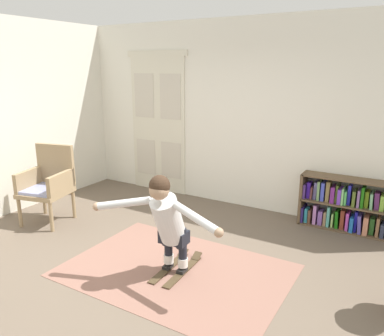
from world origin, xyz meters
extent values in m
plane|color=brown|center=(0.00, 0.00, 0.00)|extent=(7.20, 7.20, 0.00)
cube|color=white|center=(0.00, 2.60, 1.45)|extent=(6.00, 0.10, 2.90)
cube|color=beige|center=(-1.93, 2.54, 1.18)|extent=(0.55, 0.04, 2.35)
cube|color=beige|center=(-1.93, 2.52, 1.69)|extent=(0.41, 0.01, 0.76)
cube|color=beige|center=(-1.93, 2.52, 0.59)|extent=(0.41, 0.01, 0.64)
cube|color=beige|center=(-1.38, 2.54, 1.18)|extent=(0.55, 0.04, 2.35)
cube|color=beige|center=(-1.38, 2.52, 1.69)|extent=(0.41, 0.01, 0.76)
cube|color=beige|center=(-1.38, 2.52, 0.59)|extent=(0.41, 0.01, 0.64)
cube|color=beige|center=(-1.65, 2.54, 2.40)|extent=(1.22, 0.04, 0.10)
cube|color=#895F52|center=(0.18, 0.28, 0.00)|extent=(2.40, 1.67, 0.01)
cube|color=brown|center=(0.99, 2.39, 0.37)|extent=(0.04, 0.30, 0.74)
cube|color=brown|center=(1.66, 2.39, 0.01)|extent=(1.35, 0.30, 0.02)
cube|color=brown|center=(1.66, 2.39, 0.37)|extent=(1.35, 0.30, 0.02)
cube|color=brown|center=(1.66, 2.39, 0.73)|extent=(1.35, 0.30, 0.02)
cube|color=navy|center=(1.02, 2.38, 0.13)|extent=(0.03, 0.24, 0.22)
cube|color=#37AEC6|center=(1.07, 2.37, 0.12)|extent=(0.04, 0.15, 0.20)
cube|color=brown|center=(1.12, 2.37, 0.12)|extent=(0.03, 0.23, 0.20)
cube|color=#C382D2|center=(1.19, 2.40, 0.16)|extent=(0.04, 0.22, 0.28)
cube|color=#8256B2|center=(1.26, 2.38, 0.12)|extent=(0.06, 0.16, 0.20)
cube|color=#977959|center=(1.33, 2.38, 0.12)|extent=(0.04, 0.15, 0.20)
cube|color=#56B1A6|center=(1.37, 2.38, 0.17)|extent=(0.04, 0.17, 0.29)
cube|color=#9EC96E|center=(1.43, 2.39, 0.12)|extent=(0.03, 0.17, 0.19)
cube|color=#196F13|center=(1.48, 2.40, 0.14)|extent=(0.05, 0.19, 0.24)
cube|color=brown|center=(1.56, 2.41, 0.16)|extent=(0.05, 0.20, 0.27)
cube|color=#C549BA|center=(1.62, 2.39, 0.15)|extent=(0.04, 0.21, 0.25)
cube|color=blue|center=(1.68, 2.37, 0.12)|extent=(0.05, 0.23, 0.21)
cube|color=#1F1C9F|center=(1.73, 2.39, 0.17)|extent=(0.03, 0.19, 0.29)
cube|color=#5B50B0|center=(1.78, 2.38, 0.15)|extent=(0.06, 0.23, 0.25)
cube|color=tan|center=(1.86, 2.37, 0.14)|extent=(0.06, 0.24, 0.25)
cube|color=#2E692A|center=(1.93, 2.40, 0.13)|extent=(0.06, 0.14, 0.22)
cube|color=#8A6141|center=(2.00, 2.39, 0.15)|extent=(0.04, 0.22, 0.26)
cube|color=#30364D|center=(2.06, 2.37, 0.11)|extent=(0.05, 0.20, 0.19)
cube|color=#573790|center=(1.02, 2.38, 0.48)|extent=(0.03, 0.20, 0.20)
cube|color=#3F1DAB|center=(1.07, 2.40, 0.49)|extent=(0.05, 0.14, 0.23)
cube|color=#532B2D|center=(1.12, 2.39, 0.47)|extent=(0.04, 0.23, 0.18)
cube|color=#5C5794|center=(1.16, 2.41, 0.50)|extent=(0.06, 0.17, 0.25)
cube|color=#6C9761|center=(1.21, 2.39, 0.52)|extent=(0.04, 0.20, 0.27)
cube|color=#4552D2|center=(1.26, 2.40, 0.51)|extent=(0.05, 0.20, 0.26)
cube|color=olive|center=(1.33, 2.39, 0.52)|extent=(0.05, 0.18, 0.28)
cube|color=#6D257F|center=(1.40, 2.38, 0.49)|extent=(0.05, 0.20, 0.23)
cube|color=#465F1F|center=(1.45, 2.41, 0.51)|extent=(0.04, 0.20, 0.26)
cube|color=#753ED5|center=(1.49, 2.39, 0.48)|extent=(0.05, 0.22, 0.21)
cube|color=#7BC37A|center=(1.53, 2.38, 0.49)|extent=(0.03, 0.23, 0.23)
cube|color=#54B960|center=(1.57, 2.39, 0.47)|extent=(0.03, 0.22, 0.19)
cube|color=#2729CD|center=(1.61, 2.40, 0.52)|extent=(0.04, 0.15, 0.27)
cube|color=#516627|center=(1.67, 2.38, 0.49)|extent=(0.04, 0.23, 0.21)
cube|color=slate|center=(1.73, 2.39, 0.50)|extent=(0.03, 0.23, 0.24)
cube|color=#1C6510|center=(1.78, 2.39, 0.52)|extent=(0.04, 0.21, 0.28)
cube|color=olive|center=(1.82, 2.41, 0.49)|extent=(0.05, 0.16, 0.22)
cube|color=#70AE80|center=(1.89, 2.41, 0.48)|extent=(0.04, 0.24, 0.21)
cube|color=#5E2963|center=(1.95, 2.40, 0.49)|extent=(0.07, 0.16, 0.23)
cube|color=#7DAF3C|center=(2.01, 2.40, 0.48)|extent=(0.05, 0.20, 0.20)
cylinder|color=#9E845F|center=(-2.35, 0.17, 0.21)|extent=(0.06, 0.06, 0.42)
cylinder|color=#9E845F|center=(-1.84, 0.29, 0.21)|extent=(0.06, 0.06, 0.42)
cylinder|color=#9E845F|center=(-2.47, 0.67, 0.21)|extent=(0.06, 0.06, 0.42)
cylinder|color=#9E845F|center=(-1.96, 0.79, 0.21)|extent=(0.06, 0.06, 0.42)
cube|color=#9E845F|center=(-2.16, 0.48, 0.45)|extent=(0.72, 0.72, 0.06)
cube|color=#959CC7|center=(-2.16, 0.48, 0.50)|extent=(0.65, 0.65, 0.04)
cube|color=#9E845F|center=(-2.22, 0.74, 0.80)|extent=(0.60, 0.20, 0.60)
cube|color=#9E845F|center=(-2.42, 0.42, 0.62)|extent=(0.19, 0.56, 0.28)
cube|color=#9E845F|center=(-1.89, 0.54, 0.62)|extent=(0.19, 0.56, 0.28)
cube|color=#483824|center=(0.09, 0.27, 0.01)|extent=(0.13, 0.73, 0.01)
cube|color=#483824|center=(0.07, 0.61, 0.05)|extent=(0.10, 0.12, 0.06)
cube|color=black|center=(0.09, 0.25, 0.04)|extent=(0.09, 0.12, 0.04)
cube|color=#483824|center=(0.27, 0.28, 0.01)|extent=(0.13, 0.73, 0.01)
cube|color=#483824|center=(0.25, 0.62, 0.05)|extent=(0.10, 0.12, 0.06)
cube|color=black|center=(0.27, 0.26, 0.04)|extent=(0.09, 0.12, 0.04)
cylinder|color=white|center=(0.09, 0.27, 0.13)|extent=(0.12, 0.12, 0.10)
cylinder|color=black|center=(0.09, 0.27, 0.33)|extent=(0.09, 0.09, 0.30)
cylinder|color=black|center=(0.09, 0.24, 0.42)|extent=(0.12, 0.12, 0.22)
cylinder|color=white|center=(0.27, 0.28, 0.13)|extent=(0.12, 0.12, 0.10)
cylinder|color=black|center=(0.27, 0.28, 0.33)|extent=(0.09, 0.09, 0.30)
cylinder|color=black|center=(0.27, 0.25, 0.42)|extent=(0.12, 0.12, 0.22)
cube|color=black|center=(0.18, 0.25, 0.42)|extent=(0.31, 0.20, 0.14)
cylinder|color=silver|center=(0.18, 0.14, 0.66)|extent=(0.30, 0.48, 0.59)
sphere|color=tan|center=(0.19, -0.02, 1.03)|extent=(0.21, 0.21, 0.20)
sphere|color=#382619|center=(0.19, -0.01, 1.07)|extent=(0.22, 0.22, 0.21)
cylinder|color=silver|center=(-0.23, -0.08, 0.83)|extent=(0.57, 0.29, 0.18)
sphere|color=tan|center=(-0.49, -0.19, 0.78)|extent=(0.09, 0.09, 0.09)
cylinder|color=silver|center=(0.61, -0.03, 0.83)|extent=(0.58, 0.24, 0.18)
sphere|color=tan|center=(0.89, -0.11, 0.78)|extent=(0.09, 0.09, 0.09)
camera|label=1|loc=(2.25, -2.87, 2.18)|focal=35.50mm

